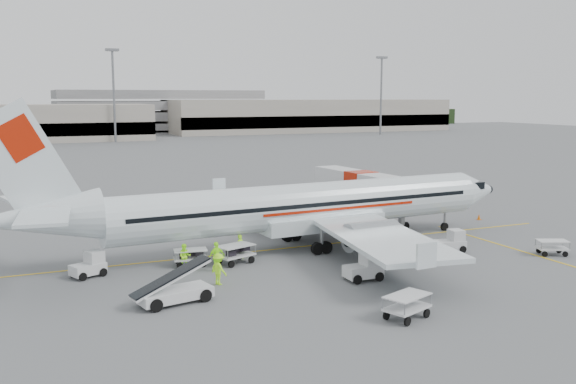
# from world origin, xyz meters

# --- Properties ---
(ground) EXTENTS (360.00, 360.00, 0.00)m
(ground) POSITION_xyz_m (0.00, 0.00, 0.00)
(ground) COLOR #56595B
(stripe_lead) EXTENTS (44.00, 0.20, 0.01)m
(stripe_lead) POSITION_xyz_m (0.00, 0.00, 0.01)
(stripe_lead) COLOR yellow
(stripe_lead) RESTS_ON ground
(stripe_cross) EXTENTS (0.20, 20.00, 0.01)m
(stripe_cross) POSITION_xyz_m (14.00, -8.00, 0.01)
(stripe_cross) COLOR yellow
(stripe_cross) RESTS_ON ground
(terminal_east) EXTENTS (90.00, 26.00, 10.00)m
(terminal_east) POSITION_xyz_m (70.00, 145.00, 5.00)
(terminal_east) COLOR gray
(terminal_east) RESTS_ON ground
(parking_garage) EXTENTS (62.00, 24.00, 14.00)m
(parking_garage) POSITION_xyz_m (25.00, 160.00, 7.00)
(parking_garage) COLOR slate
(parking_garage) RESTS_ON ground
(treeline) EXTENTS (300.00, 3.00, 6.00)m
(treeline) POSITION_xyz_m (0.00, 175.00, 3.00)
(treeline) COLOR black
(treeline) RESTS_ON ground
(mast_center) EXTENTS (3.20, 1.20, 22.00)m
(mast_center) POSITION_xyz_m (5.00, 118.00, 11.00)
(mast_center) COLOR slate
(mast_center) RESTS_ON ground
(mast_east) EXTENTS (3.20, 1.20, 22.00)m
(mast_east) POSITION_xyz_m (80.00, 118.00, 11.00)
(mast_east) COLOR slate
(mast_east) RESTS_ON ground
(aircraft) EXTENTS (40.24, 32.45, 10.60)m
(aircraft) POSITION_xyz_m (0.42, -0.30, 5.30)
(aircraft) COLOR white
(aircraft) RESTS_ON ground
(jet_bridge) EXTENTS (4.39, 16.39, 4.25)m
(jet_bridge) POSITION_xyz_m (9.83, 8.05, 2.13)
(jet_bridge) COLOR silver
(jet_bridge) RESTS_ON ground
(belt_loader) EXTENTS (5.52, 2.99, 2.83)m
(belt_loader) POSITION_xyz_m (-11.43, -9.08, 1.42)
(belt_loader) COLOR silver
(belt_loader) RESTS_ON ground
(tug_fore) EXTENTS (2.16, 1.43, 1.56)m
(tug_fore) POSITION_xyz_m (9.21, -5.63, 0.78)
(tug_fore) COLOR silver
(tug_fore) RESTS_ON ground
(tug_mid) EXTENTS (2.22, 1.28, 1.71)m
(tug_mid) POSITION_xyz_m (-0.05, -9.33, 0.86)
(tug_mid) COLOR silver
(tug_mid) RESTS_ON ground
(tug_aft) EXTENTS (2.31, 1.87, 1.56)m
(tug_aft) POSITION_xyz_m (-15.08, -2.00, 0.78)
(tug_aft) COLOR silver
(tug_aft) RESTS_ON ground
(cart_loaded_a) EXTENTS (2.31, 1.59, 1.11)m
(cart_loaded_a) POSITION_xyz_m (-8.67, -2.00, 0.56)
(cart_loaded_a) COLOR silver
(cart_loaded_a) RESTS_ON ground
(cart_loaded_b) EXTENTS (2.77, 2.18, 1.27)m
(cart_loaded_b) POSITION_xyz_m (-5.81, -2.63, 0.63)
(cart_loaded_b) COLOR silver
(cart_loaded_b) RESTS_ON ground
(cart_empty_a) EXTENTS (2.72, 2.17, 1.24)m
(cart_empty_a) POSITION_xyz_m (-1.50, -16.09, 0.62)
(cart_empty_a) COLOR silver
(cart_empty_a) RESTS_ON ground
(cart_empty_b) EXTENTS (2.34, 1.91, 1.06)m
(cart_empty_b) POSITION_xyz_m (15.11, -9.25, 0.53)
(cart_empty_b) COLOR silver
(cart_empty_b) RESTS_ON ground
(cone_nose) EXTENTS (0.33, 0.33, 0.54)m
(cone_nose) POSITION_xyz_m (19.15, 3.11, 0.27)
(cone_nose) COLOR #E16008
(cone_nose) RESTS_ON ground
(cone_port) EXTENTS (0.42, 0.42, 0.69)m
(cone_port) POSITION_xyz_m (-2.66, 19.18, 0.34)
(cone_port) COLOR #E16008
(cone_port) RESTS_ON ground
(crew_a) EXTENTS (0.71, 0.60, 1.66)m
(crew_a) POSITION_xyz_m (-5.05, -1.50, 0.83)
(crew_a) COLOR #99EC1D
(crew_a) RESTS_ON ground
(crew_b) EXTENTS (0.93, 0.82, 1.61)m
(crew_b) POSITION_xyz_m (-9.16, -2.48, 0.80)
(crew_b) COLOR #99EC1D
(crew_b) RESTS_ON ground
(crew_c) EXTENTS (1.11, 1.38, 1.86)m
(crew_c) POSITION_xyz_m (-8.24, -6.74, 0.93)
(crew_c) COLOR #99EC1D
(crew_c) RESTS_ON ground
(crew_d) EXTENTS (1.18, 0.70, 1.89)m
(crew_d) POSITION_xyz_m (-7.49, -3.91, 0.95)
(crew_d) COLOR #99EC1D
(crew_d) RESTS_ON ground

